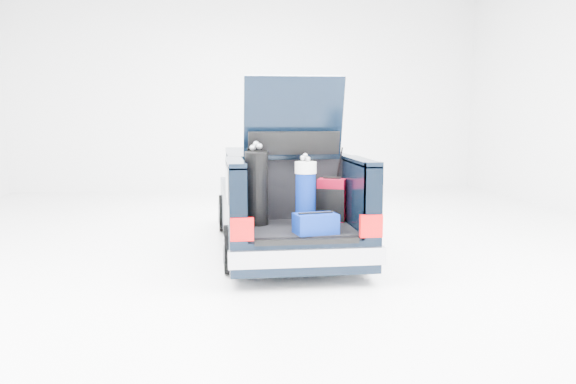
{
  "coord_description": "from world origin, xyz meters",
  "views": [
    {
      "loc": [
        -1.12,
        -8.83,
        2.02
      ],
      "look_at": [
        0.0,
        -0.5,
        0.91
      ],
      "focal_mm": 38.0,
      "sensor_mm": 36.0,
      "label": 1
    }
  ],
  "objects": [
    {
      "name": "blue_golf_bag",
      "position": [
        0.1,
        -1.38,
        1.01
      ],
      "size": [
        0.33,
        0.33,
        0.91
      ],
      "rotation": [
        0.0,
        0.0,
        0.26
      ],
      "color": "black",
      "rests_on": "car"
    },
    {
      "name": "car",
      "position": [
        -0.0,
        0.11,
        0.67
      ],
      "size": [
        1.87,
        4.65,
        2.47
      ],
      "color": "black",
      "rests_on": "ground"
    },
    {
      "name": "ground",
      "position": [
        0.0,
        0.0,
        0.0
      ],
      "size": [
        14.0,
        14.0,
        0.0
      ],
      "primitive_type": "plane",
      "color": "white",
      "rests_on": "ground"
    },
    {
      "name": "black_golf_bag",
      "position": [
        -0.5,
        -1.28,
        1.07
      ],
      "size": [
        0.34,
        0.4,
        1.05
      ],
      "rotation": [
        0.0,
        0.0,
        -0.15
      ],
      "color": "black",
      "rests_on": "car"
    },
    {
      "name": "red_suitcase",
      "position": [
        0.49,
        -1.12,
        0.88
      ],
      "size": [
        0.41,
        0.36,
        0.58
      ],
      "rotation": [
        0.0,
        0.0,
        -0.4
      ],
      "color": "maroon",
      "rests_on": "car"
    },
    {
      "name": "blue_duffel",
      "position": [
        0.14,
        -1.9,
        0.72
      ],
      "size": [
        0.53,
        0.39,
        0.26
      ],
      "rotation": [
        0.0,
        0.0,
        0.17
      ],
      "color": "navy",
      "rests_on": "car"
    }
  ]
}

